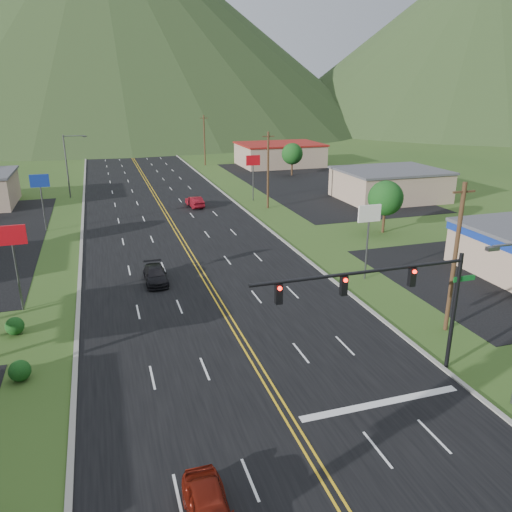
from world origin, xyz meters
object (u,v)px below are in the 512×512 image
object	(u,v)px
car_dark_mid	(156,275)
car_red_far	(195,202)
traffic_signal	(394,291)
streetlight_west	(69,162)
car_red_near	(209,511)

from	to	relation	value
car_dark_mid	car_red_far	world-z (taller)	car_red_far
traffic_signal	streetlight_west	world-z (taller)	streetlight_west
car_red_near	traffic_signal	bearing A→B (deg)	30.55
traffic_signal	car_red_near	world-z (taller)	traffic_signal
traffic_signal	streetlight_west	size ratio (longest dim) A/B	1.46
streetlight_west	car_red_near	distance (m)	63.23
streetlight_west	traffic_signal	bearing A→B (deg)	-72.03
streetlight_west	car_red_far	size ratio (longest dim) A/B	2.08
streetlight_west	car_red_far	world-z (taller)	streetlight_west
streetlight_west	car_red_far	bearing A→B (deg)	-35.96
streetlight_west	car_red_near	size ratio (longest dim) A/B	2.19
car_red_near	car_dark_mid	size ratio (longest dim) A/B	0.93
car_red_near	car_dark_mid	distance (m)	25.20
car_red_far	streetlight_west	bearing A→B (deg)	-42.20
streetlight_west	car_red_near	xyz separation A→B (m)	(6.59, -62.72, -4.48)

